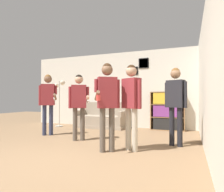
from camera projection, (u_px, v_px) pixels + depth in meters
ground_plane at (32, 165)px, 3.05m from camera, size 20.00×20.00×0.00m
wall_back at (123, 89)px, 7.24m from camera, size 7.42×0.08×2.70m
wall_right at (204, 83)px, 4.21m from camera, size 0.06×6.85×2.70m
couch at (102, 119)px, 7.08m from camera, size 1.75×0.80×0.89m
bookshelf at (167, 111)px, 6.45m from camera, size 1.06×0.30×1.24m
floor_lamp at (59, 92)px, 7.31m from camera, size 0.46×0.28×1.70m
person_player_foreground_left at (48, 98)px, 5.57m from camera, size 0.60×0.38×1.70m
person_player_foreground_center at (79, 100)px, 4.86m from camera, size 0.59×0.37×1.61m
person_watcher_holding_cup at (107, 97)px, 3.82m from camera, size 0.43×0.57×1.70m
person_spectator_near_bookshelf at (131, 98)px, 3.91m from camera, size 0.44×0.35×1.68m
person_spectator_far_right at (176, 98)px, 4.29m from camera, size 0.47×0.32×1.68m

